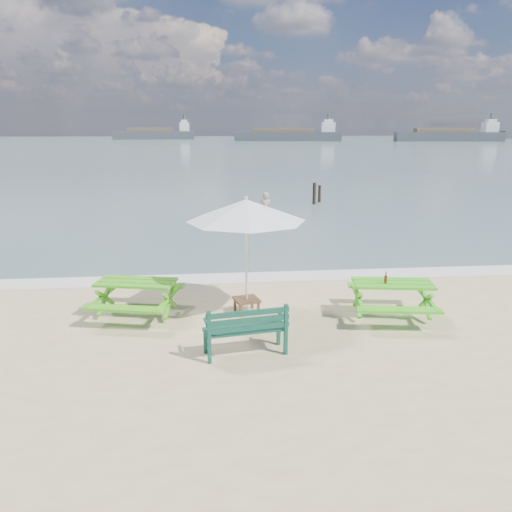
{
  "coord_description": "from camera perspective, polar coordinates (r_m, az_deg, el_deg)",
  "views": [
    {
      "loc": [
        -1.03,
        -7.67,
        3.84
      ],
      "look_at": [
        0.02,
        3.0,
        1.0
      ],
      "focal_mm": 35.0,
      "sensor_mm": 36.0,
      "label": 1
    }
  ],
  "objects": [
    {
      "name": "patio_umbrella",
      "position": [
        9.98,
        -1.14,
        5.25
      ],
      "size": [
        2.94,
        2.94,
        2.4
      ],
      "color": "silver",
      "rests_on": "ground"
    },
    {
      "name": "side_table",
      "position": [
        10.5,
        -1.09,
        -5.65
      ],
      "size": [
        0.59,
        0.59,
        0.31
      ],
      "color": "brown",
      "rests_on": "ground"
    },
    {
      "name": "swimmer",
      "position": [
        24.5,
        1.04,
        5.21
      ],
      "size": [
        0.7,
        0.49,
        1.83
      ],
      "color": "tan",
      "rests_on": "ground"
    },
    {
      "name": "picnic_table_right",
      "position": [
        10.57,
        15.23,
        -4.92
      ],
      "size": [
        1.82,
        1.97,
        0.75
      ],
      "color": "green",
      "rests_on": "ground"
    },
    {
      "name": "foam_strip",
      "position": [
        12.9,
        -0.76,
        -2.46
      ],
      "size": [
        22.0,
        0.9,
        0.01
      ],
      "primitive_type": "cube",
      "color": "silver",
      "rests_on": "ground"
    },
    {
      "name": "park_bench",
      "position": [
        8.68,
        -1.23,
        -9.46
      ],
      "size": [
        1.48,
        0.7,
        0.87
      ],
      "color": "#0E3D2E",
      "rests_on": "ground"
    },
    {
      "name": "picnic_table_left",
      "position": [
        10.55,
        -13.43,
        -4.82
      ],
      "size": [
        1.92,
        2.06,
        0.75
      ],
      "color": "#46A919",
      "rests_on": "ground"
    },
    {
      "name": "beer_bottle",
      "position": [
        10.32,
        14.59,
        -2.61
      ],
      "size": [
        0.06,
        0.06,
        0.24
      ],
      "color": "#914515",
      "rests_on": "picnic_table_right"
    },
    {
      "name": "sea",
      "position": [
        92.76,
        -5.08,
        12.39
      ],
      "size": [
        300.0,
        300.0,
        0.0
      ],
      "primitive_type": "plane",
      "color": "slate",
      "rests_on": "ground"
    },
    {
      "name": "mooring_pilings",
      "position": [
        25.25,
        6.92,
        6.87
      ],
      "size": [
        0.57,
        0.77,
        1.26
      ],
      "color": "black",
      "rests_on": "ground"
    },
    {
      "name": "cargo_ships",
      "position": [
        137.43,
        19.01,
        12.93
      ],
      "size": [
        141.36,
        29.49,
        4.4
      ],
      "color": "#383E43",
      "rests_on": "ground"
    }
  ]
}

